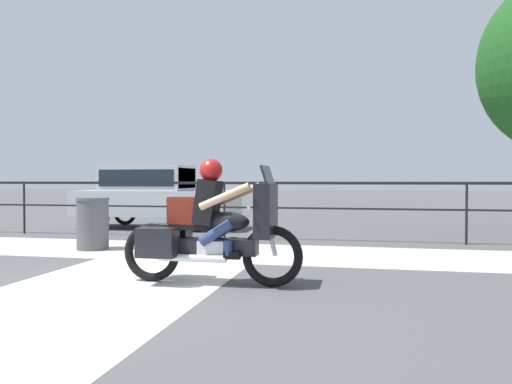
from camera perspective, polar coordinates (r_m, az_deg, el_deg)
The scene contains 7 objects.
ground_plane at distance 6.23m, azimuth -17.67°, elevation -10.83°, with size 120.00×120.00×0.00m, color #4C4C4F.
sidewalk_band at distance 9.29m, azimuth -7.14°, elevation -6.72°, with size 44.00×2.40×0.01m, color #B7B2A8.
crosswalk_band at distance 6.04m, azimuth -18.42°, elevation -11.17°, with size 2.61×6.00×0.01m, color silver.
fence_railing at distance 11.19m, azimuth -3.65°, elevation -0.21°, with size 36.00×0.05×1.28m.
motorcycle at distance 6.29m, azimuth -5.25°, elevation -4.16°, with size 2.33×0.76×1.58m.
parked_car at distance 13.84m, azimuth -11.65°, elevation -0.10°, with size 4.34×1.70×1.70m.
trash_bin at distance 9.86m, azimuth -18.16°, elevation -3.45°, with size 0.61×0.61×0.98m.
Camera 1 is at (3.02, -5.28, 1.31)m, focal length 35.00 mm.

